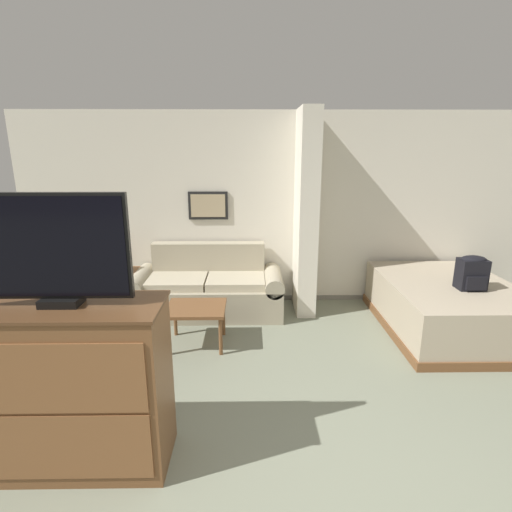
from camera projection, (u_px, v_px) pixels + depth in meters
The scene contains 10 objects.
wall_back at pixel (298, 210), 5.51m from camera, with size 7.58×0.16×2.60m.
wall_partition_pillar at pixel (306, 214), 5.13m from camera, with size 0.24×0.67×2.60m.
couch at pixel (208, 289), 5.29m from camera, with size 1.98×0.84×0.88m.
coffee_table at pixel (196, 312), 4.36m from camera, with size 0.64×0.55×0.45m.
side_table at pixel (118, 277), 5.27m from camera, with size 0.50×0.50×0.55m.
table_lamp at pixel (116, 252), 5.18m from camera, with size 0.30×0.30×0.38m.
tv_dresser at pixel (73, 387), 2.65m from camera, with size 1.25×0.53×1.17m.
tv at pixel (55, 250), 2.41m from camera, with size 0.91×0.16×0.70m.
bed at pixel (447, 305), 4.77m from camera, with size 1.46×1.92×0.59m.
backpack at pixel (472, 272), 4.43m from camera, with size 0.29×0.23×0.39m.
Camera 1 is at (-0.66, -1.73, 2.11)m, focal length 28.00 mm.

